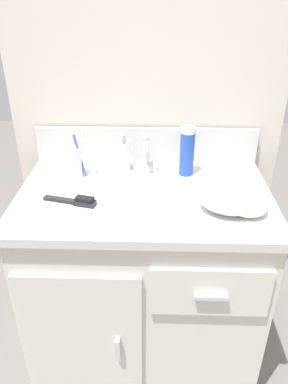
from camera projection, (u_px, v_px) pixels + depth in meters
name	position (u px, v px, depth m)	size (l,w,h in m)	color
ground_plane	(144.00, 346.00, 1.64)	(6.00, 6.00, 0.00)	slate
wall_back	(147.00, 73.00, 1.38)	(1.04, 0.08, 2.20)	beige
vanity	(144.00, 276.00, 1.44)	(0.86, 0.56, 0.77)	silver
backsplash	(146.00, 145.00, 1.46)	(0.86, 0.02, 0.14)	silver
sink_faucet	(146.00, 158.00, 1.40)	(0.09, 0.09, 0.14)	silver
toothbrush_cup	(73.00, 162.00, 1.35)	(0.09, 0.07, 0.17)	white
soap_dispenser	(123.00, 155.00, 1.39)	(0.06, 0.06, 0.14)	white
shaving_cream_can	(187.00, 151.00, 1.35)	(0.05, 0.05, 0.18)	#234CB2
hairbrush	(77.00, 201.00, 1.20)	(0.18, 0.07, 0.03)	#232328
hand_towel	(235.00, 200.00, 1.15)	(0.21, 0.16, 0.08)	white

